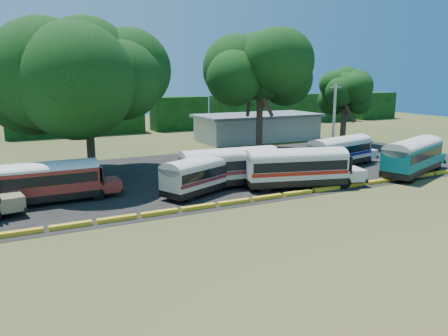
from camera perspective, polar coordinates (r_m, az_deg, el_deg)
name	(u,v)px	position (r m, az deg, el deg)	size (l,w,h in m)	color
ground	(257,205)	(33.58, 4.39, -4.82)	(160.00, 160.00, 0.00)	#2C4717
asphalt_strip	(205,173)	(44.34, -2.50, -0.67)	(64.00, 24.00, 0.02)	black
curb	(251,200)	(34.36, 3.53, -4.16)	(53.70, 0.45, 0.30)	yellow
terminal_building	(258,127)	(67.59, 4.42, 5.38)	(19.00, 9.00, 4.00)	#B9B3A9
treeline_backdrop	(113,116)	(77.62, -14.25, 6.61)	(130.00, 4.00, 6.00)	black
bus_red	(46,180)	(36.15, -22.20, -1.41)	(9.94, 2.56, 3.26)	black
bus_cream_west	(204,172)	(36.57, -2.58, -0.52)	(9.69, 6.17, 3.16)	black
bus_cream_east	(232,165)	(38.46, 1.01, 0.39)	(10.77, 3.45, 3.48)	black
bus_white_red	(298,166)	(38.62, 9.67, 0.30)	(11.05, 5.28, 3.53)	black
bus_white_blue	(341,150)	(48.80, 15.02, 2.31)	(10.33, 4.74, 3.30)	black
bus_teal	(414,154)	(46.92, 23.53, 1.63)	(11.32, 6.48, 3.64)	black
tree_west	(86,67)	(44.39, -17.61, 12.42)	(12.92, 12.92, 15.23)	#35241A
tree_center	(260,66)	(54.77, 4.76, 13.08)	(11.25, 11.25, 14.99)	#35241A
tree_east	(345,91)	(63.67, 15.55, 9.69)	(6.53, 6.53, 10.19)	#35241A
utility_pole	(334,122)	(51.57, 14.16, 5.88)	(1.60, 0.30, 8.91)	gray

